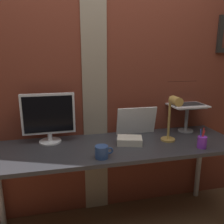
% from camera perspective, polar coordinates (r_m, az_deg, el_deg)
% --- Properties ---
extents(brick_wall_back, '(3.51, 0.16, 2.45)m').
position_cam_1_polar(brick_wall_back, '(2.09, -3.64, 7.23)').
color(brick_wall_back, brown).
rests_on(brick_wall_back, ground_plane).
extents(desk, '(2.04, 0.61, 0.77)m').
position_cam_1_polar(desk, '(1.90, 0.69, -10.36)').
color(desk, '#333338').
rests_on(desk, ground_plane).
extents(monitor, '(0.42, 0.18, 0.41)m').
position_cam_1_polar(monitor, '(1.93, -15.45, -0.96)').
color(monitor, white).
rests_on(monitor, desk).
extents(laptop_stand, '(0.28, 0.22, 0.25)m').
position_cam_1_polar(laptop_stand, '(2.26, 18.03, -0.55)').
color(laptop_stand, gray).
rests_on(laptop_stand, desk).
extents(laptop, '(0.33, 0.29, 0.23)m').
position_cam_1_polar(laptop, '(2.29, 17.42, 3.31)').
color(laptop, white).
rests_on(laptop, laptop_stand).
extents(whiteboard_panel, '(0.36, 0.07, 0.25)m').
position_cam_1_polar(whiteboard_panel, '(2.09, 6.08, -2.18)').
color(whiteboard_panel, white).
rests_on(whiteboard_panel, desk).
extents(desk_lamp, '(0.12, 0.20, 0.39)m').
position_cam_1_polar(desk_lamp, '(1.90, 14.79, -0.50)').
color(desk_lamp, tan).
rests_on(desk_lamp, desk).
extents(pen_cup, '(0.07, 0.07, 0.16)m').
position_cam_1_polar(pen_cup, '(1.93, 21.40, -6.94)').
color(pen_cup, purple).
rests_on(pen_cup, desk).
extents(coffee_mug, '(0.13, 0.09, 0.09)m').
position_cam_1_polar(coffee_mug, '(1.64, -2.51, -9.85)').
color(coffee_mug, '#2D4C8C').
rests_on(coffee_mug, desk).
extents(paper_clutter_stack, '(0.23, 0.19, 0.06)m').
position_cam_1_polar(paper_clutter_stack, '(1.89, 4.36, -7.06)').
color(paper_clutter_stack, silver).
rests_on(paper_clutter_stack, desk).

